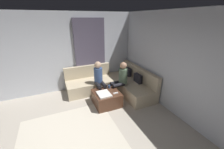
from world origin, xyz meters
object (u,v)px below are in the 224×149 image
(coffee_mug, at_px, (109,87))
(person_on_couch_back, at_px, (120,78))
(sectional_couch, at_px, (113,84))
(person_on_couch_side, at_px, (99,78))
(ottoman, at_px, (107,98))
(game_remote, at_px, (116,93))

(coffee_mug, height_order, person_on_couch_back, person_on_couch_back)
(sectional_couch, relative_size, person_on_couch_side, 2.12)
(sectional_couch, relative_size, ottoman, 3.36)
(sectional_couch, height_order, coffee_mug, sectional_couch)
(sectional_couch, height_order, ottoman, sectional_couch)
(person_on_couch_side, bearing_deg, ottoman, 92.65)
(person_on_couch_back, height_order, person_on_couch_side, same)
(sectional_couch, relative_size, coffee_mug, 26.84)
(person_on_couch_back, xyz_separation_m, person_on_couch_side, (-0.29, -0.63, 0.00))
(game_remote, bearing_deg, person_on_couch_side, -161.62)
(person_on_couch_back, distance_m, person_on_couch_side, 0.69)
(sectional_couch, xyz_separation_m, person_on_couch_back, (0.44, 0.06, 0.38))
(ottoman, height_order, person_on_couch_side, person_on_couch_side)
(ottoman, height_order, coffee_mug, coffee_mug)
(sectional_couch, bearing_deg, person_on_couch_back, 7.10)
(game_remote, bearing_deg, ottoman, -129.29)
(person_on_couch_side, bearing_deg, coffee_mug, 121.19)
(sectional_couch, distance_m, game_remote, 0.96)
(person_on_couch_side, bearing_deg, person_on_couch_back, 154.79)
(game_remote, height_order, person_on_couch_side, person_on_couch_side)
(person_on_couch_back, relative_size, person_on_couch_side, 1.00)
(ottoman, xyz_separation_m, person_on_couch_side, (-0.56, -0.03, 0.45))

